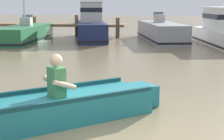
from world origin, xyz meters
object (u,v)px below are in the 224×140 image
object	(u,v)px
moored_boat_green	(24,34)
moored_boat_grey	(161,32)
rowboat_with_person	(69,105)
moored_boat_navy	(91,25)

from	to	relation	value
moored_boat_green	moored_boat_grey	size ratio (longest dim) A/B	0.93
rowboat_with_person	moored_boat_navy	xyz separation A→B (m)	(-2.43, 14.67, 0.57)
rowboat_with_person	moored_boat_navy	size ratio (longest dim) A/B	0.51
rowboat_with_person	moored_boat_navy	bearing A→B (deg)	99.42
rowboat_with_person	moored_boat_navy	distance (m)	14.88
moored_boat_green	moored_boat_navy	world-z (taller)	moored_boat_green
moored_boat_green	moored_boat_grey	world-z (taller)	moored_boat_green
rowboat_with_person	moored_boat_green	distance (m)	14.19
moored_boat_green	moored_boat_navy	bearing A→B (deg)	27.09
moored_boat_green	moored_boat_grey	bearing A→B (deg)	11.79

